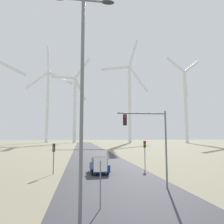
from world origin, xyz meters
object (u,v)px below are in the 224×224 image
at_px(streetlamp, 82,80).
at_px(wind_turbine_center, 75,103).
at_px(traffic_light_mast_overhead, 150,133).
at_px(traffic_light_post_near_left, 54,152).
at_px(wind_turbine_left, 48,99).
at_px(stop_sign_near, 100,173).
at_px(car_approaching, 99,165).
at_px(wind_turbine_far_right, 186,100).
at_px(traffic_light_post_near_right, 145,148).
at_px(wind_turbine_right, 130,96).

xyz_separation_m(streetlamp, wind_turbine_center, (-3.92, 144.68, 21.16)).
height_order(streetlamp, traffic_light_mast_overhead, streetlamp).
relative_size(traffic_light_post_near_left, wind_turbine_left, 0.05).
relative_size(streetlamp, stop_sign_near, 3.90).
xyz_separation_m(wind_turbine_left, wind_turbine_center, (19.62, -6.12, -3.28)).
bearing_deg(streetlamp, wind_turbine_left, 98.87).
relative_size(traffic_light_mast_overhead, wind_turbine_left, 0.09).
distance_m(car_approaching, wind_turbine_far_right, 135.31).
height_order(traffic_light_post_near_right, traffic_light_mast_overhead, traffic_light_mast_overhead).
bearing_deg(traffic_light_mast_overhead, traffic_light_post_near_left, 136.38).
distance_m(traffic_light_post_near_left, wind_turbine_center, 132.28).
relative_size(traffic_light_post_near_left, car_approaching, 0.80).
height_order(traffic_light_post_near_left, traffic_light_post_near_right, traffic_light_post_near_right).
xyz_separation_m(stop_sign_near, traffic_light_post_near_left, (-4.12, 12.56, 0.45)).
relative_size(traffic_light_post_near_left, wind_turbine_far_right, 0.06).
height_order(stop_sign_near, traffic_light_post_near_left, traffic_light_post_near_left).
bearing_deg(traffic_light_mast_overhead, wind_turbine_far_right, 61.49).
bearing_deg(traffic_light_post_near_right, wind_turbine_left, 103.58).
xyz_separation_m(traffic_light_post_near_right, wind_turbine_left, (-32.12, 133.01, 28.77)).
bearing_deg(wind_turbine_center, wind_turbine_right, -9.19).
bearing_deg(traffic_light_post_near_right, car_approaching, -154.39).
bearing_deg(car_approaching, wind_turbine_left, 100.71).
distance_m(streetlamp, traffic_light_mast_overhead, 9.14).
height_order(traffic_light_post_near_left, wind_turbine_right, wind_turbine_right).
bearing_deg(traffic_light_post_near_right, stop_sign_near, -115.62).
bearing_deg(stop_sign_near, wind_turbine_right, 76.19).
xyz_separation_m(streetlamp, traffic_light_mast_overhead, (5.66, 6.71, -2.52)).
height_order(streetlamp, traffic_light_post_near_left, streetlamp).
height_order(stop_sign_near, traffic_light_mast_overhead, traffic_light_mast_overhead).
height_order(stop_sign_near, traffic_light_post_near_right, traffic_light_post_near_right).
xyz_separation_m(traffic_light_mast_overhead, car_approaching, (-3.47, 8.03, -3.54)).
xyz_separation_m(traffic_light_post_near_right, wind_turbine_right, (26.05, 120.65, 30.70)).
distance_m(streetlamp, wind_turbine_center, 146.27).
height_order(wind_turbine_left, wind_turbine_far_right, wind_turbine_left).
relative_size(streetlamp, wind_turbine_left, 0.16).
bearing_deg(traffic_light_post_near_right, traffic_light_mast_overhead, -104.70).
xyz_separation_m(traffic_light_post_near_right, car_approaching, (-6.37, -3.06, -1.73)).
relative_size(streetlamp, traffic_light_mast_overhead, 1.79).
height_order(streetlamp, traffic_light_post_near_right, streetlamp).
xyz_separation_m(streetlamp, wind_turbine_right, (34.62, 138.45, 26.36)).
distance_m(stop_sign_near, wind_turbine_center, 144.79).
relative_size(stop_sign_near, traffic_light_mast_overhead, 0.46).
bearing_deg(stop_sign_near, traffic_light_mast_overhead, 44.10).
distance_m(traffic_light_mast_overhead, wind_turbine_right, 137.94).
distance_m(traffic_light_mast_overhead, wind_turbine_left, 149.47).
bearing_deg(wind_turbine_left, wind_turbine_right, -11.99).
bearing_deg(streetlamp, traffic_light_mast_overhead, 49.85).
bearing_deg(wind_turbine_right, traffic_light_mast_overhead, -102.40).
bearing_deg(car_approaching, wind_turbine_center, 92.70).
xyz_separation_m(traffic_light_post_near_left, wind_turbine_center, (-0.98, 129.76, 25.66)).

